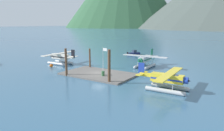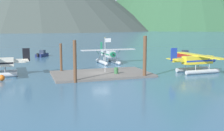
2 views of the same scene
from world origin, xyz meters
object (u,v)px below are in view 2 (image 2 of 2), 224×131
mooring_buoy (2,78)px  boat_navy_open_north (42,54)px  fuel_drum (116,70)px  boat_red_open_east (184,54)px  seaplane_yellow_stbd_aft (198,62)px  flagpole (106,50)px  seaplane_silver_bow_right (108,55)px

mooring_buoy → boat_navy_open_north: boat_navy_open_north is taller
fuel_drum → boat_red_open_east: 29.91m
fuel_drum → seaplane_yellow_stbd_aft: bearing=-5.8°
fuel_drum → mooring_buoy: fuel_drum is taller
boat_navy_open_north → boat_red_open_east: (31.69, -10.11, 0.00)m
flagpole → seaplane_silver_bow_right: size_ratio=0.49×
seaplane_silver_bow_right → mooring_buoy: bearing=-147.0°
seaplane_yellow_stbd_aft → boat_red_open_east: 22.77m
fuel_drum → seaplane_yellow_stbd_aft: seaplane_yellow_stbd_aft is taller
flagpole → boat_navy_open_north: bearing=105.2°
boat_red_open_east → fuel_drum: bearing=-141.1°
mooring_buoy → seaplane_silver_bow_right: seaplane_silver_bow_right is taller
flagpole → mooring_buoy: flagpole is taller
boat_red_open_east → seaplane_yellow_stbd_aft: bearing=-118.0°
flagpole → boat_navy_open_north: 28.40m
mooring_buoy → boat_red_open_east: (38.52, 17.74, 0.10)m
mooring_buoy → boat_red_open_east: 42.41m
fuel_drum → boat_navy_open_north: (-8.43, 28.91, -0.25)m
flagpole → boat_red_open_east: flagpole is taller
fuel_drum → boat_navy_open_north: 30.11m
seaplane_yellow_stbd_aft → boat_navy_open_north: 36.81m
flagpole → seaplane_silver_bow_right: flagpole is taller
flagpole → seaplane_silver_bow_right: (3.72, 11.06, -1.96)m
mooring_buoy → seaplane_yellow_stbd_aft: seaplane_yellow_stbd_aft is taller
fuel_drum → boat_red_open_east: bearing=38.9°
seaplane_yellow_stbd_aft → fuel_drum: bearing=174.2°
boat_navy_open_north → flagpole: bearing=-74.8°
seaplane_yellow_stbd_aft → seaplane_silver_bow_right: bearing=125.2°
flagpole → seaplane_yellow_stbd_aft: bearing=-12.2°
fuel_drum → mooring_buoy: (-15.26, 1.05, -0.35)m
flagpole → fuel_drum: (1.02, -1.66, -2.80)m
flagpole → seaplane_yellow_stbd_aft: flagpole is taller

